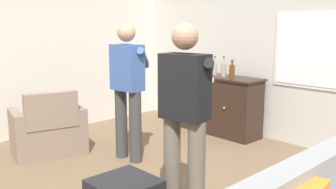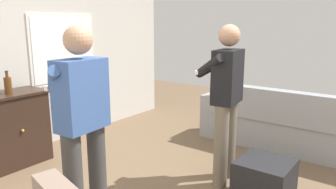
% 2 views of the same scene
% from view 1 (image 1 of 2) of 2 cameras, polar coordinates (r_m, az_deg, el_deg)
% --- Properties ---
extents(wall_back_with_window, '(5.20, 0.15, 2.80)m').
position_cam_1_polar(wall_back_with_window, '(5.57, 16.60, 7.46)').
color(wall_back_with_window, beige).
rests_on(wall_back_with_window, ground).
extents(wall_side_left, '(0.12, 5.20, 2.80)m').
position_cam_1_polar(wall_side_left, '(5.87, -22.14, 7.29)').
color(wall_side_left, silver).
rests_on(wall_side_left, ground).
extents(armchair, '(0.83, 1.01, 0.85)m').
position_cam_1_polar(armchair, '(5.12, -17.72, -5.47)').
color(armchair, '#7F6B5B').
rests_on(armchair, ground).
extents(sideboard_cabinet, '(1.30, 0.49, 0.89)m').
position_cam_1_polar(sideboard_cabinet, '(5.81, 8.00, -1.55)').
color(sideboard_cabinet, black).
rests_on(sideboard_cabinet, ground).
extents(bottle_wine_green, '(0.07, 0.07, 0.29)m').
position_cam_1_polar(bottle_wine_green, '(5.82, 7.12, 4.00)').
color(bottle_wine_green, gray).
rests_on(bottle_wine_green, sideboard_cabinet).
extents(bottle_liquor_amber, '(0.08, 0.08, 0.27)m').
position_cam_1_polar(bottle_liquor_amber, '(5.54, 9.72, 3.56)').
color(bottle_liquor_amber, '#593314').
rests_on(bottle_liquor_amber, sideboard_cabinet).
extents(bottle_spirits_clear, '(0.08, 0.08, 0.30)m').
position_cam_1_polar(bottle_spirits_clear, '(5.68, 8.46, 3.81)').
color(bottle_spirits_clear, gray).
rests_on(bottle_spirits_clear, sideboard_cabinet).
extents(person_standing_left, '(0.56, 0.49, 1.68)m').
position_cam_1_polar(person_standing_left, '(4.56, -6.10, 1.41)').
color(person_standing_left, '#383838').
rests_on(person_standing_left, ground).
extents(person_standing_right, '(0.55, 0.50, 1.68)m').
position_cam_1_polar(person_standing_right, '(3.16, 2.63, -2.69)').
color(person_standing_right, '#6B6051').
rests_on(person_standing_right, ground).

